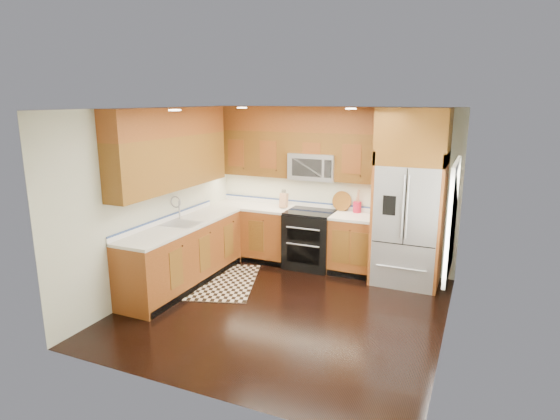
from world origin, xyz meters
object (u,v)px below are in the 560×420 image
at_px(range, 310,239).
at_px(rug, 225,281).
at_px(refrigerator, 410,198).
at_px(knife_block, 284,200).
at_px(utensil_crock, 357,205).

bearing_deg(range, rug, -129.57).
distance_m(refrigerator, knife_block, 2.08).
bearing_deg(refrigerator, rug, -156.03).
relative_size(refrigerator, knife_block, 8.46).
bearing_deg(rug, knife_block, 52.28).
relative_size(knife_block, utensil_crock, 0.83).
bearing_deg(range, refrigerator, -1.40).
height_order(refrigerator, knife_block, refrigerator).
height_order(range, utensil_crock, utensil_crock).
bearing_deg(knife_block, refrigerator, -3.76).
relative_size(range, knife_block, 3.08).
xyz_separation_m(refrigerator, rug, (-2.50, -1.11, -1.30)).
height_order(range, rug, range).
xyz_separation_m(refrigerator, utensil_crock, (-0.85, 0.28, -0.24)).
xyz_separation_m(refrigerator, knife_block, (-2.06, 0.14, -0.24)).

